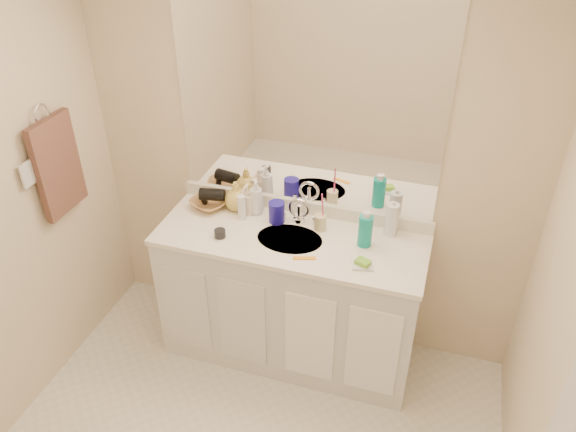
# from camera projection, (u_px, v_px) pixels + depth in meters

# --- Properties ---
(wall_back) EXTENTS (2.60, 0.02, 2.40)m
(wall_back) POSITION_uv_depth(u_px,v_px,m) (306.00, 164.00, 3.17)
(wall_back) COLOR beige
(wall_back) RESTS_ON floor
(vanity_cabinet) EXTENTS (1.50, 0.55, 0.85)m
(vanity_cabinet) POSITION_uv_depth(u_px,v_px,m) (291.00, 298.00, 3.38)
(vanity_cabinet) COLOR silver
(vanity_cabinet) RESTS_ON floor
(countertop) EXTENTS (1.52, 0.57, 0.03)m
(countertop) POSITION_uv_depth(u_px,v_px,m) (291.00, 239.00, 3.14)
(countertop) COLOR white
(countertop) RESTS_ON vanity_cabinet
(backsplash) EXTENTS (1.52, 0.03, 0.08)m
(backsplash) POSITION_uv_depth(u_px,v_px,m) (304.00, 207.00, 3.31)
(backsplash) COLOR white
(backsplash) RESTS_ON countertop
(sink_basin) EXTENTS (0.37, 0.37, 0.02)m
(sink_basin) POSITION_uv_depth(u_px,v_px,m) (290.00, 240.00, 3.12)
(sink_basin) COLOR #B3AE9D
(sink_basin) RESTS_ON countertop
(faucet) EXTENTS (0.02, 0.02, 0.11)m
(faucet) POSITION_uv_depth(u_px,v_px,m) (299.00, 214.00, 3.23)
(faucet) COLOR silver
(faucet) RESTS_ON countertop
(mirror) EXTENTS (1.48, 0.01, 1.20)m
(mirror) POSITION_uv_depth(u_px,v_px,m) (306.00, 104.00, 2.97)
(mirror) COLOR white
(mirror) RESTS_ON wall_back
(blue_mug) EXTENTS (0.09, 0.09, 0.13)m
(blue_mug) POSITION_uv_depth(u_px,v_px,m) (277.00, 212.00, 3.22)
(blue_mug) COLOR #1C1594
(blue_mug) RESTS_ON countertop
(tan_cup) EXTENTS (0.08, 0.08, 0.09)m
(tan_cup) POSITION_uv_depth(u_px,v_px,m) (320.00, 222.00, 3.17)
(tan_cup) COLOR beige
(tan_cup) RESTS_ON countertop
(toothbrush) EXTENTS (0.02, 0.04, 0.18)m
(toothbrush) POSITION_uv_depth(u_px,v_px,m) (322.00, 207.00, 3.11)
(toothbrush) COLOR #E53C71
(toothbrush) RESTS_ON tan_cup
(mouthwash_bottle) EXTENTS (0.10, 0.10, 0.18)m
(mouthwash_bottle) POSITION_uv_depth(u_px,v_px,m) (365.00, 231.00, 3.02)
(mouthwash_bottle) COLOR #0C958E
(mouthwash_bottle) RESTS_ON countertop
(clear_pump_bottle) EXTENTS (0.07, 0.07, 0.19)m
(clear_pump_bottle) POSITION_uv_depth(u_px,v_px,m) (392.00, 219.00, 3.10)
(clear_pump_bottle) COLOR white
(clear_pump_bottle) RESTS_ON countertop
(soap_dish) EXTENTS (0.13, 0.11, 0.01)m
(soap_dish) POSITION_uv_depth(u_px,v_px,m) (363.00, 265.00, 2.91)
(soap_dish) COLOR silver
(soap_dish) RESTS_ON countertop
(green_soap) EXTENTS (0.09, 0.08, 0.03)m
(green_soap) POSITION_uv_depth(u_px,v_px,m) (363.00, 262.00, 2.90)
(green_soap) COLOR #7BC02E
(green_soap) RESTS_ON soap_dish
(orange_comb) EXTENTS (0.12, 0.06, 0.01)m
(orange_comb) POSITION_uv_depth(u_px,v_px,m) (304.00, 258.00, 2.96)
(orange_comb) COLOR orange
(orange_comb) RESTS_ON countertop
(dark_jar) EXTENTS (0.06, 0.06, 0.04)m
(dark_jar) POSITION_uv_depth(u_px,v_px,m) (220.00, 233.00, 3.12)
(dark_jar) COLOR black
(dark_jar) RESTS_ON countertop
(extra_white_bottle) EXTENTS (0.06, 0.06, 0.15)m
(extra_white_bottle) POSITION_uv_depth(u_px,v_px,m) (242.00, 207.00, 3.24)
(extra_white_bottle) COLOR white
(extra_white_bottle) RESTS_ON countertop
(soap_bottle_white) EXTENTS (0.11, 0.11, 0.22)m
(soap_bottle_white) POSITION_uv_depth(u_px,v_px,m) (256.00, 197.00, 3.27)
(soap_bottle_white) COLOR white
(soap_bottle_white) RESTS_ON countertop
(soap_bottle_cream) EXTENTS (0.09, 0.09, 0.18)m
(soap_bottle_cream) POSITION_uv_depth(u_px,v_px,m) (247.00, 198.00, 3.29)
(soap_bottle_cream) COLOR beige
(soap_bottle_cream) RESTS_ON countertop
(soap_bottle_yellow) EXTENTS (0.16, 0.16, 0.18)m
(soap_bottle_yellow) POSITION_uv_depth(u_px,v_px,m) (236.00, 196.00, 3.32)
(soap_bottle_yellow) COLOR #DBBE55
(soap_bottle_yellow) RESTS_ON countertop
(wicker_basket) EXTENTS (0.29, 0.29, 0.05)m
(wicker_basket) POSITION_uv_depth(u_px,v_px,m) (210.00, 203.00, 3.37)
(wicker_basket) COLOR #AB7B45
(wicker_basket) RESTS_ON countertop
(hair_dryer) EXTENTS (0.16, 0.10, 0.07)m
(hair_dryer) POSITION_uv_depth(u_px,v_px,m) (212.00, 195.00, 3.33)
(hair_dryer) COLOR black
(hair_dryer) RESTS_ON wicker_basket
(towel_ring) EXTENTS (0.01, 0.11, 0.11)m
(towel_ring) POSITION_uv_depth(u_px,v_px,m) (41.00, 114.00, 2.88)
(towel_ring) COLOR silver
(towel_ring) RESTS_ON wall_left
(hand_towel) EXTENTS (0.04, 0.32, 0.55)m
(hand_towel) POSITION_uv_depth(u_px,v_px,m) (58.00, 166.00, 3.04)
(hand_towel) COLOR #412923
(hand_towel) RESTS_ON towel_ring
(switch_plate) EXTENTS (0.01, 0.08, 0.13)m
(switch_plate) POSITION_uv_depth(u_px,v_px,m) (27.00, 174.00, 2.86)
(switch_plate) COLOR silver
(switch_plate) RESTS_ON wall_left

